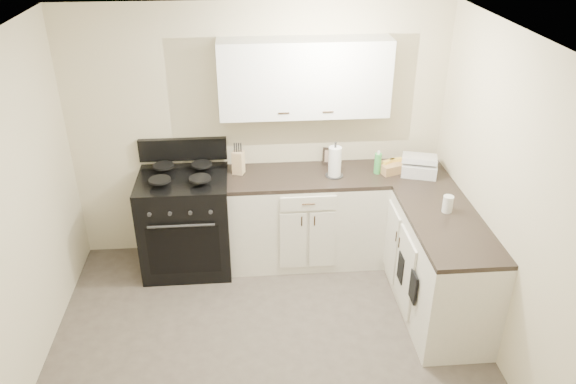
{
  "coord_description": "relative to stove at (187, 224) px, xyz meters",
  "views": [
    {
      "loc": [
        -0.13,
        -3.26,
        3.32
      ],
      "look_at": [
        0.21,
        0.85,
        1.11
      ],
      "focal_mm": 35.0,
      "sensor_mm": 36.0,
      "label": 1
    }
  ],
  "objects": [
    {
      "name": "ceiling",
      "position": [
        0.73,
        -1.48,
        2.04
      ],
      "size": [
        3.6,
        3.6,
        0.0
      ],
      "primitive_type": "plane",
      "color": "white",
      "rests_on": "wall_back"
    },
    {
      "name": "wall_right",
      "position": [
        2.53,
        -1.48,
        0.79
      ],
      "size": [
        0.0,
        3.6,
        3.6
      ],
      "primitive_type": "plane",
      "rotation": [
        1.57,
        0.0,
        -1.57
      ],
      "color": "beige",
      "rests_on": "ground"
    },
    {
      "name": "oven_mitt_far",
      "position": [
        1.91,
        -0.85,
        -0.02
      ],
      "size": [
        0.02,
        0.15,
        0.26
      ],
      "primitive_type": "cube",
      "color": "black",
      "rests_on": "base_cabinets_right"
    },
    {
      "name": "stove",
      "position": [
        0.0,
        0.0,
        0.0
      ],
      "size": [
        0.84,
        0.72,
        1.02
      ],
      "primitive_type": "cube",
      "color": "black",
      "rests_on": "floor"
    },
    {
      "name": "floor",
      "position": [
        0.73,
        -1.48,
        -0.46
      ],
      "size": [
        3.6,
        3.6,
        0.0
      ],
      "primitive_type": "plane",
      "color": "#473F38",
      "rests_on": "ground"
    },
    {
      "name": "wicker_basket",
      "position": [
        2.01,
        0.04,
        0.52
      ],
      "size": [
        0.31,
        0.26,
        0.09
      ],
      "primitive_type": "cube",
      "rotation": [
        0.0,
        0.0,
        0.35
      ],
      "color": "tan",
      "rests_on": "countertop_right"
    },
    {
      "name": "glass_jar",
      "position": [
        2.27,
        -0.77,
        0.55
      ],
      "size": [
        0.1,
        0.1,
        0.15
      ],
      "primitive_type": "cylinder",
      "rotation": [
        0.0,
        0.0,
        -0.21
      ],
      "color": "silver",
      "rests_on": "countertop_right"
    },
    {
      "name": "oven_mitt_near",
      "position": [
        1.91,
        -1.2,
        0.04
      ],
      "size": [
        0.02,
        0.15,
        0.26
      ],
      "primitive_type": "cube",
      "color": "black",
      "rests_on": "base_cabinets_right"
    },
    {
      "name": "paper_towel",
      "position": [
        1.43,
        -0.02,
        0.63
      ],
      "size": [
        0.16,
        0.16,
        0.29
      ],
      "primitive_type": "cylinder",
      "rotation": [
        0.0,
        0.0,
        0.36
      ],
      "color": "white",
      "rests_on": "countertop_back"
    },
    {
      "name": "knife_block",
      "position": [
        0.53,
        0.11,
        0.59
      ],
      "size": [
        0.13,
        0.12,
        0.22
      ],
      "primitive_type": "cube",
      "rotation": [
        0.0,
        0.0,
        -0.36
      ],
      "color": "#D7BE84",
      "rests_on": "countertop_back"
    },
    {
      "name": "upper_cabinets",
      "position": [
        1.16,
        0.18,
        1.38
      ],
      "size": [
        1.55,
        0.3,
        0.7
      ],
      "primitive_type": "cube",
      "color": "white",
      "rests_on": "wall_back"
    },
    {
      "name": "countertop_right",
      "position": [
        2.23,
        -0.63,
        0.46
      ],
      "size": [
        0.6,
        1.9,
        0.04
      ],
      "primitive_type": "cube",
      "color": "black",
      "rests_on": "base_cabinets_right"
    },
    {
      "name": "soap_bottle",
      "position": [
        1.85,
        0.01,
        0.58
      ],
      "size": [
        0.07,
        0.07,
        0.2
      ],
      "primitive_type": "cylinder",
      "rotation": [
        0.0,
        0.0,
        -0.04
      ],
      "color": "green",
      "rests_on": "countertop_back"
    },
    {
      "name": "countertop_back",
      "position": [
        1.16,
        0.02,
        0.46
      ],
      "size": [
        1.55,
        0.6,
        0.04
      ],
      "primitive_type": "cube",
      "color": "black",
      "rests_on": "base_cabinets_back"
    },
    {
      "name": "base_cabinets_right",
      "position": [
        2.23,
        -0.63,
        -0.01
      ],
      "size": [
        0.6,
        1.9,
        0.9
      ],
      "primitive_type": "cube",
      "color": "beige",
      "rests_on": "floor"
    },
    {
      "name": "wall_back",
      "position": [
        0.73,
        0.32,
        0.79
      ],
      "size": [
        3.6,
        0.0,
        3.6
      ],
      "primitive_type": "plane",
      "rotation": [
        1.57,
        0.0,
        0.0
      ],
      "color": "beige",
      "rests_on": "ground"
    },
    {
      "name": "picture_frame",
      "position": [
        1.42,
        0.25,
        0.56
      ],
      "size": [
        0.14,
        0.07,
        0.17
      ],
      "primitive_type": "cube",
      "rotation": [
        -0.14,
        0.0,
        -0.24
      ],
      "color": "black",
      "rests_on": "countertop_back"
    },
    {
      "name": "countertop_grill",
      "position": [
        2.25,
        -0.02,
        0.54
      ],
      "size": [
        0.4,
        0.39,
        0.12
      ],
      "primitive_type": "cube",
      "rotation": [
        0.0,
        0.0,
        -0.31
      ],
      "color": "silver",
      "rests_on": "countertop_right"
    },
    {
      "name": "base_cabinets_back",
      "position": [
        1.16,
        0.02,
        -0.01
      ],
      "size": [
        1.55,
        0.6,
        0.9
      ],
      "primitive_type": "cube",
      "color": "beige",
      "rests_on": "floor"
    }
  ]
}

